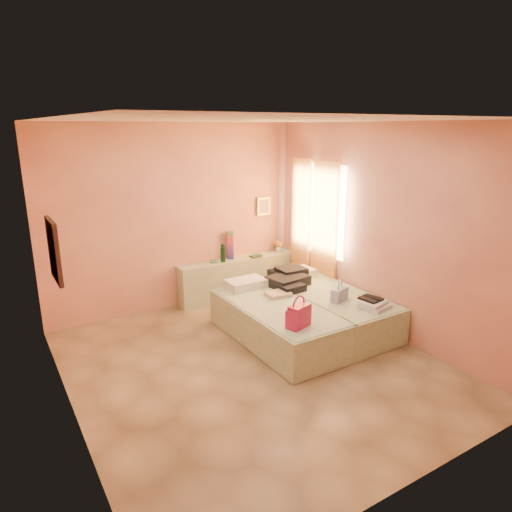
% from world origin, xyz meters
% --- Properties ---
extents(ground, '(4.50, 4.50, 0.00)m').
position_xyz_m(ground, '(0.00, 0.00, 0.00)').
color(ground, tan).
rests_on(ground, ground).
extents(room_walls, '(4.02, 4.51, 2.81)m').
position_xyz_m(room_walls, '(0.21, 0.57, 1.79)').
color(room_walls, '#E3A179').
rests_on(room_walls, ground).
extents(headboard_ledge, '(2.05, 0.30, 0.65)m').
position_xyz_m(headboard_ledge, '(0.98, 2.10, 0.33)').
color(headboard_ledge, '#A6B291').
rests_on(headboard_ledge, ground).
extents(bed_left, '(0.91, 2.00, 0.50)m').
position_xyz_m(bed_left, '(0.60, 0.40, 0.25)').
color(bed_left, '#B7CEA6').
rests_on(bed_left, ground).
extents(bed_right, '(0.91, 2.00, 0.50)m').
position_xyz_m(bed_right, '(1.50, 0.40, 0.25)').
color(bed_right, '#B7CEA6').
rests_on(bed_right, ground).
extents(water_bottle, '(0.09, 0.09, 0.28)m').
position_xyz_m(water_bottle, '(0.69, 2.07, 0.79)').
color(water_bottle, '#14381F').
rests_on(water_bottle, headboard_ledge).
extents(rainbow_box, '(0.13, 0.13, 0.46)m').
position_xyz_m(rainbow_box, '(0.88, 2.18, 0.88)').
color(rainbow_box, '#AE1549').
rests_on(rainbow_box, headboard_ledge).
extents(small_dish, '(0.13, 0.13, 0.03)m').
position_xyz_m(small_dish, '(0.55, 2.11, 0.67)').
color(small_dish, '#468168').
rests_on(small_dish, headboard_ledge).
extents(green_book, '(0.20, 0.16, 0.03)m').
position_xyz_m(green_book, '(1.28, 2.03, 0.67)').
color(green_book, '#264729').
rests_on(green_book, headboard_ledge).
extents(flower_vase, '(0.18, 0.18, 0.23)m').
position_xyz_m(flower_vase, '(1.79, 2.13, 0.76)').
color(flower_vase, silver).
rests_on(flower_vase, headboard_ledge).
extents(magenta_handbag, '(0.33, 0.24, 0.27)m').
position_xyz_m(magenta_handbag, '(0.44, -0.27, 0.64)').
color(magenta_handbag, '#AE1549').
rests_on(magenta_handbag, bed_left).
extents(khaki_garment, '(0.34, 0.28, 0.05)m').
position_xyz_m(khaki_garment, '(0.81, 0.67, 0.53)').
color(khaki_garment, tan).
rests_on(khaki_garment, bed_left).
extents(clothes_pile, '(0.65, 0.65, 0.18)m').
position_xyz_m(clothes_pile, '(1.22, 0.95, 0.59)').
color(clothes_pile, black).
rests_on(clothes_pile, bed_right).
extents(blue_handbag, '(0.30, 0.20, 0.18)m').
position_xyz_m(blue_handbag, '(1.40, 0.10, 0.59)').
color(blue_handbag, '#384386').
rests_on(blue_handbag, bed_right).
extents(towel_stack, '(0.41, 0.37, 0.10)m').
position_xyz_m(towel_stack, '(1.61, -0.34, 0.55)').
color(towel_stack, silver).
rests_on(towel_stack, bed_right).
extents(sandal_pair, '(0.22, 0.28, 0.03)m').
position_xyz_m(sandal_pair, '(1.59, -0.29, 0.61)').
color(sandal_pair, black).
rests_on(sandal_pair, towel_stack).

